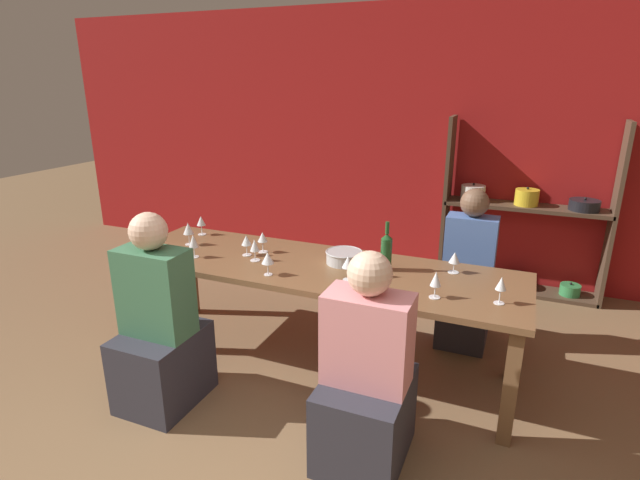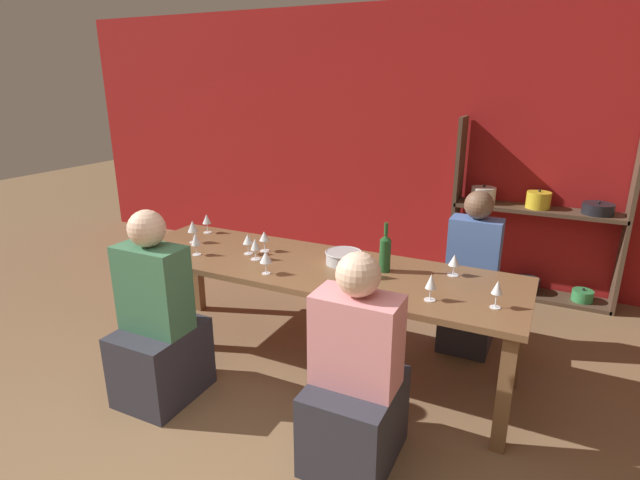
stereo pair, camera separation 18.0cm
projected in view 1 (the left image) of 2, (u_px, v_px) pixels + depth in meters
The scene contains 20 objects.
wall_back_red at pixel (417, 144), 5.07m from camera, with size 8.80×0.06×2.70m.
shelf_unit at pixel (522, 230), 4.72m from camera, with size 1.48×0.30×1.65m.
dining_table at pixel (314, 276), 3.45m from camera, with size 2.82×0.86×0.77m.
mixing_bowl at pixel (344, 257), 3.45m from camera, with size 0.26×0.26×0.09m.
wine_bottle_green at pixel (386, 251), 3.30m from camera, with size 0.07×0.07×0.33m.
wine_glass_white_a at pixel (193, 242), 3.54m from camera, with size 0.07×0.07×0.17m.
wine_glass_empty_a at pixel (455, 258), 3.26m from camera, with size 0.07×0.07×0.14m.
wine_glass_red_a at pixel (348, 263), 3.14m from camera, with size 0.08×0.08×0.16m.
wine_glass_white_b at pixel (201, 221), 4.06m from camera, with size 0.07×0.07×0.16m.
wine_glass_white_c at pixel (366, 258), 3.19m from camera, with size 0.08×0.08×0.18m.
wine_glass_red_b at pixel (263, 238), 3.65m from camera, with size 0.07×0.07×0.15m.
wine_glass_empty_b at pixel (436, 280), 2.89m from camera, with size 0.07×0.07×0.16m.
wine_glass_red_c at pixel (501, 285), 2.81m from camera, with size 0.06×0.06×0.16m.
wine_glass_white_d at pixel (255, 246), 3.48m from camera, with size 0.07×0.07×0.16m.
wine_glass_empty_c at pixel (246, 241), 3.58m from camera, with size 0.07×0.07×0.15m.
wine_glass_red_d at pixel (188, 229), 3.81m from camera, with size 0.08×0.08×0.17m.
wine_glass_empty_d at pixel (268, 258), 3.22m from camera, with size 0.08×0.08×0.16m.
person_near_a at pixel (160, 336), 3.11m from camera, with size 0.43×0.54×1.26m.
person_far_a at pixel (466, 287), 3.84m from camera, with size 0.37×0.46×1.23m.
person_near_b at pixel (366, 388), 2.64m from camera, with size 0.44×0.56×1.20m.
Camera 1 is at (1.08, -1.28, 2.00)m, focal length 28.00 mm.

